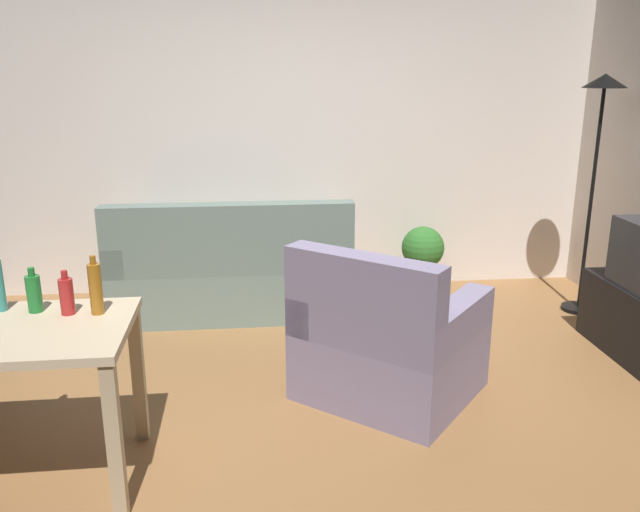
{
  "coord_description": "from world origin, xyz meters",
  "views": [
    {
      "loc": [
        -0.29,
        -3.23,
        1.83
      ],
      "look_at": [
        0.1,
        0.5,
        0.75
      ],
      "focal_mm": 36.18,
      "sensor_mm": 36.0,
      "label": 1
    }
  ],
  "objects_px": {
    "couch": "(232,274)",
    "torchiere_lamp": "(599,130)",
    "bottle_red": "(67,296)",
    "bottle_amber": "(96,288)",
    "armchair": "(386,344)",
    "potted_plant": "(423,254)",
    "bottle_green": "(34,293)"
  },
  "relations": [
    {
      "from": "potted_plant",
      "to": "bottle_green",
      "type": "xyz_separation_m",
      "value": [
        -2.43,
        -2.22,
        0.52
      ]
    },
    {
      "from": "bottle_green",
      "to": "bottle_red",
      "type": "relative_size",
      "value": 1.02
    },
    {
      "from": "torchiere_lamp",
      "to": "couch",
      "type": "bearing_deg",
      "value": 174.63
    },
    {
      "from": "bottle_amber",
      "to": "couch",
      "type": "bearing_deg",
      "value": 74.63
    },
    {
      "from": "couch",
      "to": "torchiere_lamp",
      "type": "relative_size",
      "value": 1.0
    },
    {
      "from": "bottle_green",
      "to": "potted_plant",
      "type": "bearing_deg",
      "value": 42.43
    },
    {
      "from": "torchiere_lamp",
      "to": "potted_plant",
      "type": "xyz_separation_m",
      "value": [
        -1.13,
        0.57,
        -1.08
      ]
    },
    {
      "from": "bottle_amber",
      "to": "potted_plant",
      "type": "bearing_deg",
      "value": 46.79
    },
    {
      "from": "couch",
      "to": "torchiere_lamp",
      "type": "distance_m",
      "value": 2.95
    },
    {
      "from": "potted_plant",
      "to": "bottle_green",
      "type": "relative_size",
      "value": 2.68
    },
    {
      "from": "couch",
      "to": "potted_plant",
      "type": "distance_m",
      "value": 1.63
    },
    {
      "from": "bottle_red",
      "to": "potted_plant",
      "type": "bearing_deg",
      "value": 44.95
    },
    {
      "from": "torchiere_lamp",
      "to": "bottle_red",
      "type": "bearing_deg",
      "value": -153.48
    },
    {
      "from": "torchiere_lamp",
      "to": "bottle_amber",
      "type": "bearing_deg",
      "value": -152.43
    },
    {
      "from": "armchair",
      "to": "torchiere_lamp",
      "type": "bearing_deg",
      "value": -106.19
    },
    {
      "from": "couch",
      "to": "bottle_red",
      "type": "distance_m",
      "value": 2.13
    },
    {
      "from": "armchair",
      "to": "bottle_red",
      "type": "distance_m",
      "value": 1.74
    },
    {
      "from": "armchair",
      "to": "bottle_red",
      "type": "bearing_deg",
      "value": 56.89
    },
    {
      "from": "torchiere_lamp",
      "to": "bottle_red",
      "type": "distance_m",
      "value": 3.84
    },
    {
      "from": "couch",
      "to": "armchair",
      "type": "height_order",
      "value": "same"
    },
    {
      "from": "bottle_red",
      "to": "bottle_amber",
      "type": "bearing_deg",
      "value": -3.92
    },
    {
      "from": "couch",
      "to": "armchair",
      "type": "xyz_separation_m",
      "value": [
        0.92,
        -1.47,
        0.01
      ]
    },
    {
      "from": "potted_plant",
      "to": "armchair",
      "type": "distance_m",
      "value": 1.91
    },
    {
      "from": "bottle_red",
      "to": "torchiere_lamp",
      "type": "bearing_deg",
      "value": 26.52
    },
    {
      "from": "couch",
      "to": "torchiere_lamp",
      "type": "bearing_deg",
      "value": 174.63
    },
    {
      "from": "armchair",
      "to": "bottle_green",
      "type": "distance_m",
      "value": 1.88
    },
    {
      "from": "armchair",
      "to": "potted_plant",
      "type": "bearing_deg",
      "value": -70.88
    },
    {
      "from": "bottle_red",
      "to": "bottle_amber",
      "type": "height_order",
      "value": "bottle_amber"
    },
    {
      "from": "bottle_green",
      "to": "bottle_amber",
      "type": "relative_size",
      "value": 0.77
    },
    {
      "from": "bottle_green",
      "to": "bottle_red",
      "type": "bearing_deg",
      "value": -16.61
    },
    {
      "from": "bottle_red",
      "to": "bottle_amber",
      "type": "xyz_separation_m",
      "value": [
        0.13,
        -0.01,
        0.03
      ]
    },
    {
      "from": "bottle_amber",
      "to": "torchiere_lamp",
      "type": "bearing_deg",
      "value": 27.57
    }
  ]
}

